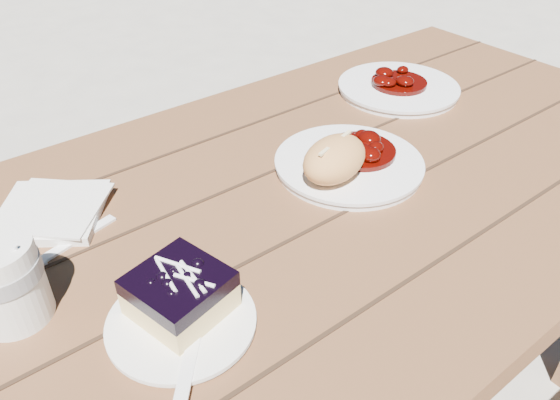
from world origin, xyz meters
TOP-DOWN VIEW (x-y plane):
  - picnic_table at (0.00, -0.00)m, footprint 2.00×1.55m
  - main_plate at (0.30, 0.01)m, footprint 0.25×0.25m
  - goulash_stew at (0.33, 0.01)m, footprint 0.12×0.12m
  - bread_roll at (0.24, -0.01)m, footprint 0.15×0.12m
  - dessert_plate at (-0.11, -0.12)m, footprint 0.17×0.17m
  - blueberry_cake at (-0.10, -0.11)m, footprint 0.12×0.12m
  - fork_dessert at (-0.13, -0.18)m, footprint 0.12×0.14m
  - coffee_cup at (-0.25, 0.02)m, footprint 0.09×0.09m
  - napkin_stack at (-0.15, 0.19)m, footprint 0.21×0.21m
  - fork_table at (-0.14, 0.11)m, footprint 0.16×0.06m
  - second_plate at (0.60, 0.16)m, footprint 0.25×0.25m
  - second_stew at (0.60, 0.16)m, footprint 0.12×0.12m

SIDE VIEW (x-z plane):
  - picnic_table at x=0.00m, z-range 0.21..0.96m
  - fork_table at x=-0.14m, z-range 0.75..0.75m
  - dessert_plate at x=-0.11m, z-range 0.75..0.76m
  - napkin_stack at x=-0.15m, z-range 0.75..0.76m
  - main_plate at x=0.30m, z-range 0.75..0.77m
  - second_plate at x=0.60m, z-range 0.75..0.77m
  - fork_dessert at x=-0.13m, z-range 0.76..0.76m
  - goulash_stew at x=0.33m, z-range 0.77..0.81m
  - second_stew at x=0.60m, z-range 0.77..0.81m
  - blueberry_cake at x=-0.10m, z-range 0.76..0.82m
  - bread_roll at x=0.24m, z-range 0.77..0.83m
  - coffee_cup at x=-0.25m, z-range 0.75..0.86m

